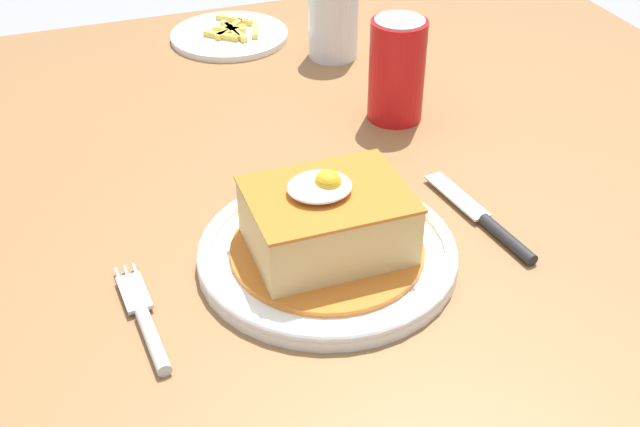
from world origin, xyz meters
name	(u,v)px	position (x,y,z in m)	size (l,w,h in m)	color
dining_table	(346,240)	(0.00, 0.00, 0.62)	(1.10, 1.01, 0.73)	olive
main_plate	(327,253)	(-0.08, -0.15, 0.74)	(0.24, 0.24, 0.02)	white
sandwich_meal	(327,224)	(-0.08, -0.15, 0.77)	(0.18, 0.18, 0.09)	#C66B23
fork	(147,324)	(-0.25, -0.19, 0.74)	(0.03, 0.14, 0.01)	silver
knife	(492,226)	(0.09, -0.16, 0.74)	(0.04, 0.17, 0.01)	#262628
soda_can	(397,70)	(0.09, 0.08, 0.79)	(0.07, 0.07, 0.12)	red
drinking_glass	(333,25)	(0.09, 0.27, 0.78)	(0.07, 0.07, 0.10)	gold
side_plate_fries	(230,35)	(-0.03, 0.38, 0.74)	(0.17, 0.17, 0.02)	white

